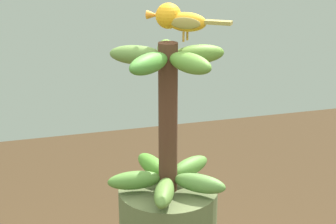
# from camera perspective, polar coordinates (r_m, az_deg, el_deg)

# --- Properties ---
(banana_bunch) EXTENTS (0.28, 0.28, 0.35)m
(banana_bunch) POSITION_cam_1_polar(r_m,az_deg,el_deg) (1.23, -0.01, -0.75)
(banana_bunch) COLOR #4C2D1E
(banana_bunch) RESTS_ON banana_tree
(perched_bird) EXTENTS (0.13, 0.17, 0.08)m
(perched_bird) POSITION_cam_1_polar(r_m,az_deg,el_deg) (1.19, 0.99, 9.76)
(perched_bird) COLOR #C68933
(perched_bird) RESTS_ON banana_bunch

